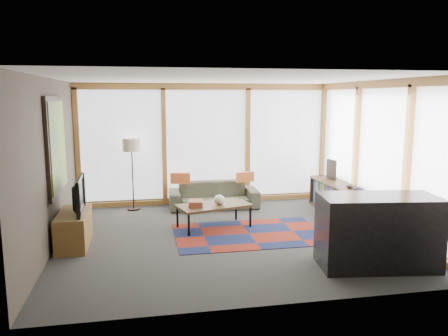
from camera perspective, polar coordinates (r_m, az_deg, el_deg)
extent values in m
plane|color=#30302E|center=(7.41, 0.58, -8.92)|extent=(5.50, 5.50, 0.00)
cube|color=#423831|center=(7.11, -21.69, 0.41)|extent=(0.04, 5.00, 2.60)
cube|color=#423831|center=(4.73, 6.57, -3.18)|extent=(5.50, 0.04, 2.60)
cube|color=silver|center=(7.05, 0.62, 11.60)|extent=(5.50, 5.00, 0.04)
cube|color=white|center=(9.53, -2.32, 3.16)|extent=(5.30, 0.02, 2.35)
cube|color=white|center=(8.10, 19.84, 1.53)|extent=(0.02, 4.80, 2.35)
cube|color=black|center=(7.36, -21.10, 2.70)|extent=(0.05, 1.35, 1.55)
cube|color=gold|center=(7.36, -20.87, 2.71)|extent=(0.02, 1.20, 1.40)
cube|color=maroon|center=(7.54, 3.29, -8.57)|extent=(2.52, 1.62, 0.01)
imported|color=#33372A|center=(9.20, -1.35, -3.55)|extent=(1.88, 0.78, 0.54)
cube|color=#D1612D|center=(9.06, -5.72, -1.33)|extent=(0.42, 0.19, 0.22)
cube|color=#D1612D|center=(9.21, 2.76, -1.16)|extent=(0.39, 0.16, 0.21)
cube|color=brown|center=(7.69, -3.72, -4.62)|extent=(0.28, 0.33, 0.10)
ellipsoid|color=beige|center=(7.78, -0.64, -4.15)|extent=(0.23, 0.23, 0.17)
ellipsoid|color=black|center=(8.25, 17.18, -2.69)|extent=(0.22, 0.22, 0.10)
ellipsoid|color=black|center=(8.54, 16.16, -2.32)|extent=(0.16, 0.16, 0.07)
cube|color=black|center=(9.35, 13.84, -0.18)|extent=(0.08, 0.32, 0.41)
cube|color=brown|center=(7.29, -19.00, -7.53)|extent=(0.45, 1.07, 0.54)
imported|color=black|center=(7.17, -18.97, -3.34)|extent=(0.16, 0.95, 0.55)
cube|color=black|center=(6.37, 19.43, -7.83)|extent=(1.65, 0.94, 0.99)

